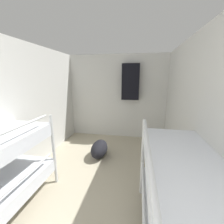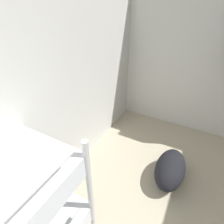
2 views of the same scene
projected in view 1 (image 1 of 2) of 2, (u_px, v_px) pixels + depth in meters
name	position (u px, v px, depth m)	size (l,w,h in m)	color
wall_left	(4.00, 115.00, 2.14)	(0.06, 4.56, 2.22)	silver
wall_right	(204.00, 125.00, 1.69)	(0.06, 4.56, 2.22)	silver
wall_back	(117.00, 97.00, 4.07)	(2.70, 0.06, 2.22)	silver
bunk_stack_right_near	(188.00, 222.00, 1.09)	(0.65, 1.82, 1.14)	silver
duffel_bag	(99.00, 149.00, 3.16)	(0.33, 0.60, 0.33)	black
hanging_coat	(131.00, 82.00, 3.77)	(0.44, 0.12, 0.90)	black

